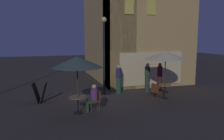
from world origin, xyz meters
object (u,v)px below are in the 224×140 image
at_px(patron_standing_3, 119,79).
at_px(cafe_table_0, 164,89).
at_px(street_lamp_near_corner, 104,44).
at_px(menu_sandwich_board, 40,93).
at_px(patron_standing_1, 147,77).
at_px(cafe_chair_1, 96,99).
at_px(patio_umbrella_0, 166,55).
at_px(cafe_table_1, 78,101).
at_px(patron_seated_0, 93,96).
at_px(patron_standing_2, 160,77).
at_px(patio_umbrella_1, 77,62).
at_px(cafe_chair_0, 156,91).

bearing_deg(patron_standing_3, cafe_table_0, -46.16).
xyz_separation_m(street_lamp_near_corner, menu_sandwich_board, (-3.52, -0.76, -2.38)).
bearing_deg(patron_standing_1, cafe_chair_1, -41.72).
bearing_deg(cafe_chair_1, patio_umbrella_0, -166.32).
height_order(patio_umbrella_0, cafe_chair_1, patio_umbrella_0).
xyz_separation_m(cafe_table_1, patron_seated_0, (0.67, 0.02, 0.15)).
relative_size(menu_sandwich_board, patio_umbrella_0, 0.39).
bearing_deg(cafe_chair_1, patron_seated_0, -0.00).
bearing_deg(patio_umbrella_0, cafe_chair_1, -164.64).
bearing_deg(cafe_table_1, patron_standing_2, 26.09).
xyz_separation_m(street_lamp_near_corner, patio_umbrella_1, (-1.96, -2.93, -0.67)).
distance_m(cafe_chair_0, patron_standing_2, 2.25).
bearing_deg(patron_standing_3, patio_umbrella_1, -141.64).
relative_size(cafe_table_0, patron_standing_1, 0.43).
relative_size(menu_sandwich_board, patron_standing_1, 0.57).
xyz_separation_m(cafe_table_1, patron_standing_2, (5.32, 2.60, 0.34)).
bearing_deg(patron_standing_3, patron_seated_0, -134.11).
bearing_deg(menu_sandwich_board, cafe_table_1, -38.47).
distance_m(cafe_table_0, patron_standing_3, 2.64).
xyz_separation_m(cafe_table_1, patron_standing_1, (4.55, 2.69, 0.34)).
bearing_deg(menu_sandwich_board, patron_seated_0, -28.20).
height_order(cafe_chair_0, cafe_chair_1, cafe_chair_1).
distance_m(patio_umbrella_0, patron_seated_0, 4.58).
distance_m(cafe_chair_0, patron_seated_0, 3.51).
bearing_deg(cafe_table_0, cafe_chair_0, -151.57).
bearing_deg(patio_umbrella_1, patron_standing_1, 30.58).
height_order(street_lamp_near_corner, cafe_table_1, street_lamp_near_corner).
xyz_separation_m(menu_sandwich_board, patron_standing_1, (6.12, 0.52, 0.37)).
relative_size(cafe_table_0, patio_umbrella_0, 0.30).
height_order(menu_sandwich_board, patron_seated_0, patron_seated_0).
relative_size(patio_umbrella_1, patron_standing_3, 1.46).
bearing_deg(patron_standing_2, patron_standing_1, 150.89).
bearing_deg(menu_sandwich_board, cafe_chair_1, -26.26).
bearing_deg(patron_standing_3, patio_umbrella_0, -46.16).
relative_size(patio_umbrella_0, patron_standing_1, 1.45).
xyz_separation_m(menu_sandwich_board, patio_umbrella_1, (1.56, -2.17, 1.71)).
relative_size(patio_umbrella_1, patron_standing_2, 1.42).
bearing_deg(cafe_chair_1, menu_sandwich_board, -43.73).
bearing_deg(patio_umbrella_0, cafe_table_1, -166.89).
height_order(menu_sandwich_board, cafe_chair_0, menu_sandwich_board).
bearing_deg(patio_umbrella_1, cafe_table_0, 13.11).
relative_size(cafe_table_1, patio_umbrella_1, 0.31).
bearing_deg(menu_sandwich_board, street_lamp_near_corner, 27.93).
distance_m(menu_sandwich_board, patron_seated_0, 3.11).
bearing_deg(cafe_chair_1, cafe_table_1, -0.00).
relative_size(cafe_table_1, cafe_chair_0, 0.83).
bearing_deg(patron_seated_0, patron_standing_1, -147.18).
xyz_separation_m(street_lamp_near_corner, patron_standing_3, (0.83, -0.15, -2.04)).
distance_m(menu_sandwich_board, patron_standing_2, 6.91).
relative_size(street_lamp_near_corner, cafe_table_0, 5.80).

